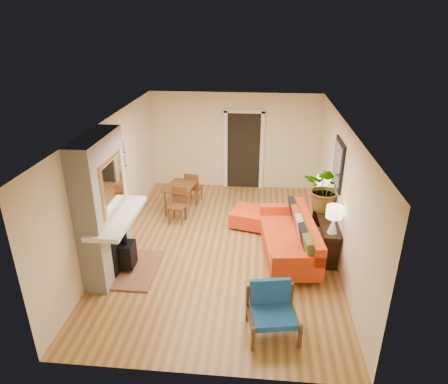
{
  "coord_description": "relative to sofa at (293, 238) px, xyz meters",
  "views": [
    {
      "loc": [
        0.69,
        -7.1,
        4.39
      ],
      "look_at": [
        0.0,
        0.2,
        1.15
      ],
      "focal_mm": 32.0,
      "sensor_mm": 36.0,
      "label": 1
    }
  ],
  "objects": [
    {
      "name": "room_shell",
      "position": [
        -0.79,
        2.81,
        0.87
      ],
      "size": [
        6.5,
        6.5,
        6.5
      ],
      "color": "#B67C46",
      "rests_on": "ground"
    },
    {
      "name": "fireplace",
      "position": [
        -3.4,
        -0.83,
        0.87
      ],
      "size": [
        1.09,
        1.68,
        2.6
      ],
      "color": "white",
      "rests_on": "ground"
    },
    {
      "name": "sofa",
      "position": [
        0.0,
        0.0,
        0.0
      ],
      "size": [
        1.16,
        2.26,
        0.85
      ],
      "color": "silver",
      "rests_on": "ground"
    },
    {
      "name": "ottoman",
      "position": [
        -0.88,
        1.14,
        -0.15
      ],
      "size": [
        0.93,
        0.93,
        0.39
      ],
      "color": "silver",
      "rests_on": "ground"
    },
    {
      "name": "blue_chair",
      "position": [
        -0.44,
        -2.13,
        0.04
      ],
      "size": [
        0.84,
        0.82,
        0.76
      ],
      "color": "brown",
      "rests_on": "ground"
    },
    {
      "name": "dining_table",
      "position": [
        -2.51,
        1.71,
        0.17
      ],
      "size": [
        0.84,
        1.57,
        0.83
      ],
      "color": "brown",
      "rests_on": "ground"
    },
    {
      "name": "console_table",
      "position": [
        0.67,
        0.37,
        0.2
      ],
      "size": [
        0.34,
        1.85,
        0.72
      ],
      "color": "black",
      "rests_on": "ground"
    },
    {
      "name": "lamp_near",
      "position": [
        0.67,
        -0.34,
        0.69
      ],
      "size": [
        0.3,
        0.3,
        0.54
      ],
      "color": "white",
      "rests_on": "console_table"
    },
    {
      "name": "lamp_far",
      "position": [
        0.67,
        1.13,
        0.69
      ],
      "size": [
        0.3,
        0.3,
        0.54
      ],
      "color": "white",
      "rests_on": "console_table"
    },
    {
      "name": "houseplant",
      "position": [
        0.66,
        0.61,
        0.84
      ],
      "size": [
        1.08,
        1.01,
        0.98
      ],
      "primitive_type": "imported",
      "rotation": [
        0.0,
        0.0,
        -0.34
      ],
      "color": "#1E5919",
      "rests_on": "console_table"
    }
  ]
}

